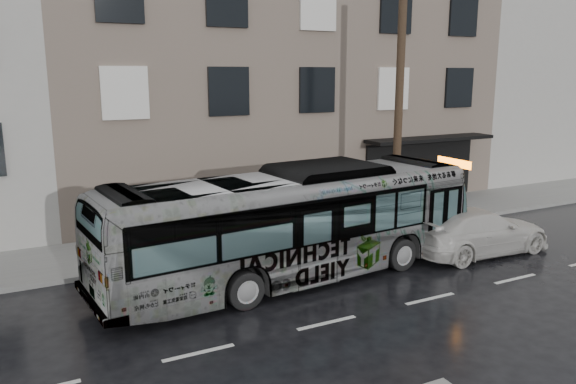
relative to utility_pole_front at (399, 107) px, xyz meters
name	(u,v)px	position (x,y,z in m)	size (l,w,h in m)	color
ground	(280,288)	(-6.50, -3.30, -4.65)	(120.00, 120.00, 0.00)	black
sidewalk	(218,240)	(-6.50, 1.60, -4.58)	(90.00, 3.60, 0.15)	gray
building_taupe	(256,81)	(-1.50, 9.40, 0.85)	(20.00, 12.00, 11.00)	#746359
building_filler	(524,71)	(17.50, 9.40, 1.35)	(18.00, 12.00, 12.00)	#AEABA4
utility_pole_front	(399,107)	(0.00, 0.00, 0.00)	(0.30, 0.30, 9.00)	#3F301F
sign_post	(418,193)	(1.10, 0.00, -3.30)	(0.06, 0.06, 2.40)	slate
bus	(294,224)	(-5.77, -2.75, -3.02)	(2.73, 11.68, 3.25)	#B2B2B2
white_sedan	(477,231)	(0.69, -3.50, -3.90)	(2.11, 5.20, 1.51)	silver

